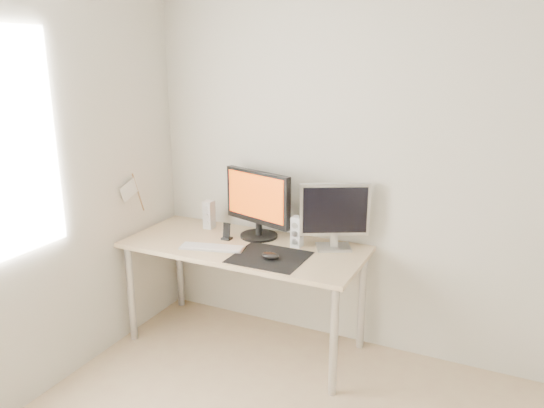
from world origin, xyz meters
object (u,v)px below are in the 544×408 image
(speaker_left, at_px, (209,215))
(speaker_right, at_px, (297,232))
(main_monitor, at_px, (258,202))
(mouse, at_px, (270,256))
(second_monitor, at_px, (335,213))
(keyboard, at_px, (212,247))
(phone_dock, at_px, (227,234))
(desk, at_px, (244,256))

(speaker_left, distance_m, speaker_right, 0.72)
(main_monitor, bearing_deg, speaker_right, -9.89)
(mouse, bearing_deg, second_monitor, 50.37)
(main_monitor, height_order, keyboard, main_monitor)
(main_monitor, distance_m, phone_dock, 0.31)
(mouse, bearing_deg, phone_dock, 154.75)
(speaker_left, bearing_deg, second_monitor, -0.43)
(speaker_right, bearing_deg, speaker_left, 173.95)
(speaker_left, bearing_deg, phone_dock, -33.48)
(phone_dock, bearing_deg, speaker_right, 9.27)
(mouse, xyz_separation_m, speaker_left, (-0.66, 0.36, 0.08))
(mouse, distance_m, main_monitor, 0.48)
(mouse, relative_size, keyboard, 0.27)
(second_monitor, relative_size, keyboard, 1.00)
(keyboard, bearing_deg, desk, 44.09)
(main_monitor, relative_size, keyboard, 1.24)
(desk, relative_size, speaker_left, 7.86)
(mouse, distance_m, keyboard, 0.43)
(speaker_left, relative_size, speaker_right, 1.00)
(main_monitor, relative_size, second_monitor, 1.24)
(second_monitor, distance_m, keyboard, 0.82)
(second_monitor, height_order, speaker_right, second_monitor)
(mouse, height_order, phone_dock, phone_dock)
(main_monitor, distance_m, speaker_right, 0.35)
(phone_dock, bearing_deg, speaker_left, 146.52)
(second_monitor, height_order, phone_dock, second_monitor)
(main_monitor, bearing_deg, phone_dock, -141.95)
(speaker_left, relative_size, phone_dock, 1.73)
(desk, xyz_separation_m, speaker_right, (0.33, 0.12, 0.18))
(main_monitor, bearing_deg, speaker_left, 176.96)
(speaker_right, bearing_deg, keyboard, -150.81)
(speaker_right, distance_m, keyboard, 0.56)
(desk, height_order, keyboard, keyboard)
(second_monitor, bearing_deg, speaker_right, -163.19)
(speaker_left, height_order, speaker_right, same)
(speaker_left, xyz_separation_m, keyboard, (0.24, -0.35, -0.09))
(desk, distance_m, main_monitor, 0.38)
(second_monitor, xyz_separation_m, keyboard, (-0.71, -0.34, -0.23))
(speaker_right, xyz_separation_m, phone_dock, (-0.49, -0.08, -0.07))
(speaker_left, bearing_deg, desk, -26.73)
(keyboard, bearing_deg, main_monitor, 62.34)
(desk, height_order, speaker_left, speaker_left)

